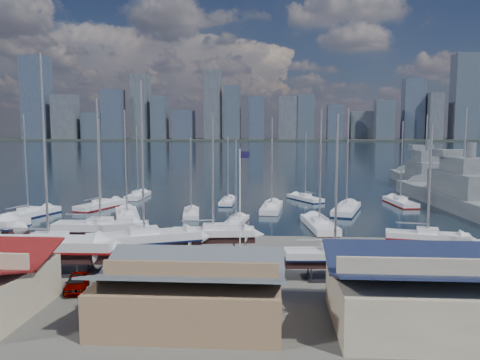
# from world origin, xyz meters

# --- Properties ---
(ground) EXTENTS (1400.00, 1400.00, 0.00)m
(ground) POSITION_xyz_m (0.00, -10.00, 0.00)
(ground) COLOR #605E59
(ground) RESTS_ON ground
(water) EXTENTS (1400.00, 600.00, 0.40)m
(water) POSITION_xyz_m (0.00, 300.00, -0.15)
(water) COLOR #192E3A
(water) RESTS_ON ground
(far_shore) EXTENTS (1400.00, 80.00, 2.20)m
(far_shore) POSITION_xyz_m (0.00, 560.00, 1.10)
(far_shore) COLOR #2D332D
(far_shore) RESTS_ON ground
(skyline) EXTENTS (639.14, 43.80, 107.69)m
(skyline) POSITION_xyz_m (-7.83, 553.76, 39.09)
(skyline) COLOR #475166
(skyline) RESTS_ON far_shore
(shed_grey) EXTENTS (12.60, 8.40, 4.17)m
(shed_grey) POSITION_xyz_m (0.00, -26.00, 2.15)
(shed_grey) COLOR #8C6B4C
(shed_grey) RESTS_ON ground
(shed_blue) EXTENTS (13.65, 9.45, 4.71)m
(shed_blue) POSITION_xyz_m (16.00, -26.00, 2.42)
(shed_blue) COLOR #BFB293
(shed_blue) RESTS_ON ground
(sailboat_cradle_1) EXTENTS (12.28, 3.82, 19.40)m
(sailboat_cradle_1) POSITION_xyz_m (-14.54, -16.25, 2.25)
(sailboat_cradle_1) COLOR #2D2D33
(sailboat_cradle_1) RESTS_ON ground
(sailboat_cradle_2) EXTENTS (10.11, 3.30, 16.26)m
(sailboat_cradle_2) POSITION_xyz_m (-13.26, -6.93, 2.09)
(sailboat_cradle_2) COLOR #2D2D33
(sailboat_cradle_2) RESTS_ON ground
(sailboat_cradle_3) EXTENTS (11.24, 6.93, 17.49)m
(sailboat_cradle_3) POSITION_xyz_m (-6.94, -12.27, 2.15)
(sailboat_cradle_3) COLOR #2D2D33
(sailboat_cradle_3) RESTS_ON ground
(sailboat_cradle_4) EXTENTS (8.84, 3.45, 14.20)m
(sailboat_cradle_4) POSITION_xyz_m (-0.68, -8.36, 1.98)
(sailboat_cradle_4) COLOR #2D2D33
(sailboat_cradle_4) RESTS_ON ground
(sailboat_cradle_5) EXTENTS (8.82, 3.02, 14.17)m
(sailboat_cradle_5) POSITION_xyz_m (10.82, -16.39, 1.98)
(sailboat_cradle_5) COLOR #2D2D33
(sailboat_cradle_5) RESTS_ON ground
(sailboat_cradle_6) EXTENTS (8.41, 3.94, 13.33)m
(sailboat_cradle_6) POSITION_xyz_m (21.15, -8.40, 1.93)
(sailboat_cradle_6) COLOR #2D2D33
(sailboat_cradle_6) RESTS_ON ground
(sailboat_moored_0) EXTENTS (5.97, 10.98, 15.81)m
(sailboat_moored_0) POSITION_xyz_m (-30.57, 9.92, 0.31)
(sailboat_moored_0) COLOR black
(sailboat_moored_0) RESTS_ON water
(sailboat_moored_1) EXTENTS (6.31, 10.62, 15.35)m
(sailboat_moored_1) POSITION_xyz_m (-22.79, 18.73, 0.31)
(sailboat_moored_1) COLOR black
(sailboat_moored_1) RESTS_ON water
(sailboat_moored_2) EXTENTS (2.67, 9.41, 14.19)m
(sailboat_moored_2) POSITION_xyz_m (-20.02, 30.50, 0.32)
(sailboat_moored_2) COLOR black
(sailboat_moored_2) RESTS_ON water
(sailboat_moored_3) EXTENTS (6.57, 11.36, 16.39)m
(sailboat_moored_3) POSITION_xyz_m (-15.51, 9.46, 0.31)
(sailboat_moored_3) COLOR black
(sailboat_moored_3) RESTS_ON water
(sailboat_moored_4) EXTENTS (3.47, 8.37, 12.26)m
(sailboat_moored_4) POSITION_xyz_m (-6.62, 12.46, 0.33)
(sailboat_moored_4) COLOR black
(sailboat_moored_4) RESTS_ON water
(sailboat_moored_5) EXTENTS (2.57, 8.31, 12.33)m
(sailboat_moored_5) POSITION_xyz_m (-2.26, 24.66, 0.31)
(sailboat_moored_5) COLOR black
(sailboat_moored_5) RESTS_ON water
(sailboat_moored_6) EXTENTS (3.34, 8.34, 12.12)m
(sailboat_moored_6) POSITION_xyz_m (0.55, 6.37, 0.31)
(sailboat_moored_6) COLOR black
(sailboat_moored_6) RESTS_ON water
(sailboat_moored_7) EXTENTS (3.79, 10.49, 15.52)m
(sailboat_moored_7) POSITION_xyz_m (5.38, 17.93, 0.32)
(sailboat_moored_7) COLOR black
(sailboat_moored_7) RESTS_ON water
(sailboat_moored_8) EXTENTS (6.56, 8.79, 13.09)m
(sailboat_moored_8) POSITION_xyz_m (11.50, 29.36, 0.31)
(sailboat_moored_8) COLOR black
(sailboat_moored_8) RESTS_ON water
(sailboat_moored_9) EXTENTS (4.35, 11.08, 16.28)m
(sailboat_moored_9) POSITION_xyz_m (11.64, 4.72, 0.32)
(sailboat_moored_9) COLOR black
(sailboat_moored_9) RESTS_ON water
(sailboat_moored_10) EXTENTS (6.31, 11.71, 16.86)m
(sailboat_moored_10) POSITION_xyz_m (17.05, 17.07, 0.31)
(sailboat_moored_10) COLOR black
(sailboat_moored_10) RESTS_ON water
(sailboat_moored_11) EXTENTS (3.91, 10.31, 15.04)m
(sailboat_moored_11) POSITION_xyz_m (27.57, 25.57, 0.31)
(sailboat_moored_11) COLOR black
(sailboat_moored_11) RESTS_ON water
(naval_ship_east) EXTENTS (9.71, 44.84, 18.01)m
(naval_ship_east) POSITION_xyz_m (36.45, 21.93, 1.66)
(naval_ship_east) COLOR slate
(naval_ship_east) RESTS_ON water
(naval_ship_west) EXTENTS (8.83, 43.17, 17.86)m
(naval_ship_west) POSITION_xyz_m (39.86, 51.57, 1.66)
(naval_ship_west) COLOR slate
(naval_ship_west) RESTS_ON water
(car_a) EXTENTS (2.54, 4.27, 1.36)m
(car_a) POSITION_xyz_m (-10.13, -20.70, 0.68)
(car_a) COLOR gray
(car_a) RESTS_ON ground
(car_b) EXTENTS (4.28, 2.94, 1.34)m
(car_b) POSITION_xyz_m (-2.31, -18.61, 0.67)
(car_b) COLOR gray
(car_b) RESTS_ON ground
(car_c) EXTENTS (4.14, 5.47, 1.38)m
(car_c) POSITION_xyz_m (1.77, -21.64, 0.69)
(car_c) COLOR gray
(car_c) RESTS_ON ground
(car_d) EXTENTS (2.06, 4.80, 1.38)m
(car_d) POSITION_xyz_m (13.23, -21.62, 0.69)
(car_d) COLOR gray
(car_d) RESTS_ON ground
(flagpole) EXTENTS (0.98, 0.12, 11.04)m
(flagpole) POSITION_xyz_m (2.43, -11.92, 6.30)
(flagpole) COLOR white
(flagpole) RESTS_ON ground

